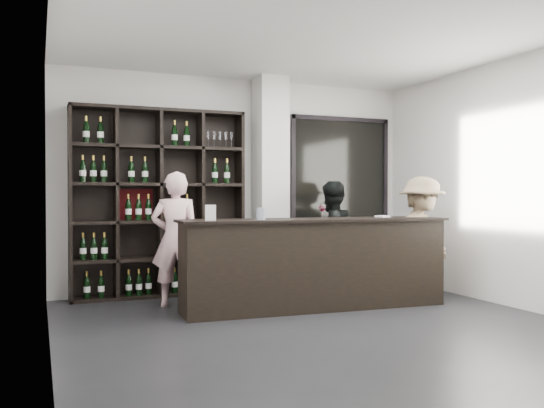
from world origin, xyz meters
name	(u,v)px	position (x,y,z in m)	size (l,w,h in m)	color
floor	(334,333)	(0.00, 0.00, -0.01)	(5.00, 5.50, 0.01)	black
wine_shelf	(159,203)	(-1.15, 2.57, 1.20)	(2.20, 0.35, 2.40)	black
structural_column	(271,184)	(0.35, 2.47, 1.45)	(0.40, 0.40, 2.90)	silver
glass_panel	(340,188)	(1.55, 2.69, 1.40)	(1.60, 0.08, 2.10)	black
tasting_counter	(315,263)	(0.35, 1.10, 0.52)	(3.14, 0.65, 1.03)	black
taster_pink	(176,239)	(-1.10, 1.85, 0.79)	(0.57, 0.38, 1.57)	beige
taster_black	(331,238)	(0.95, 1.85, 0.74)	(0.72, 0.56, 1.48)	black
customer	(422,239)	(1.79, 1.05, 0.76)	(0.99, 0.57, 1.53)	#8F795A
wine_glass	(322,210)	(0.41, 1.05, 1.13)	(0.08, 0.08, 0.20)	white
spit_cup	(261,214)	(-0.35, 1.02, 1.10)	(0.10, 0.10, 0.13)	silver
napkin_stack	(383,216)	(1.28, 1.15, 1.04)	(0.13, 0.13, 0.02)	white
card_stand	(211,213)	(-0.90, 1.06, 1.11)	(0.11, 0.06, 0.17)	white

